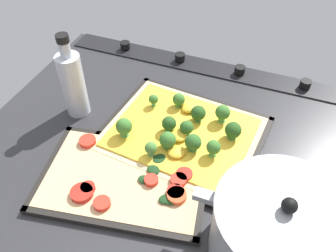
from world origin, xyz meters
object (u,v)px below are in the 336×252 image
object	(u,v)px
baking_tray_front	(182,136)
veggie_pizza_back	(126,178)
cooking_pot	(278,231)
oil_bottle	(73,83)
baking_tray_back	(124,179)
broccoli_pizza	(183,131)

from	to	relation	value
baking_tray_front	veggie_pizza_back	distance (cm)	16.54
cooking_pot	oil_bottle	bearing A→B (deg)	-21.24
baking_tray_front	cooking_pot	distance (cm)	30.49
baking_tray_back	cooking_pot	size ratio (longest dim) A/B	1.27
baking_tray_back	cooking_pot	bearing A→B (deg)	171.97
baking_tray_back	oil_bottle	distance (cm)	25.47
veggie_pizza_back	broccoli_pizza	bearing A→B (deg)	-112.21
baking_tray_back	veggie_pizza_back	world-z (taller)	veggie_pizza_back
broccoli_pizza	veggie_pizza_back	world-z (taller)	broccoli_pizza
baking_tray_back	veggie_pizza_back	size ratio (longest dim) A/B	1.08
broccoli_pizza	oil_bottle	distance (cm)	26.82
veggie_pizza_back	oil_bottle	size ratio (longest dim) A/B	1.63
baking_tray_back	cooking_pot	xyz separation A→B (cm)	(-29.47, 4.16, 5.83)
veggie_pizza_back	cooking_pot	bearing A→B (deg)	172.03
broccoli_pizza	baking_tray_back	world-z (taller)	broccoli_pizza
baking_tray_front	veggie_pizza_back	bearing A→B (deg)	68.46
veggie_pizza_back	oil_bottle	xyz separation A→B (cm)	(19.80, -14.87, 7.24)
baking_tray_front	broccoli_pizza	distance (cm)	1.63
baking_tray_front	oil_bottle	xyz separation A→B (cm)	(25.87, 0.49, 8.00)
baking_tray_front	broccoli_pizza	bearing A→B (deg)	153.71
baking_tray_back	oil_bottle	size ratio (longest dim) A/B	1.76
baking_tray_front	broccoli_pizza	size ratio (longest dim) A/B	1.08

